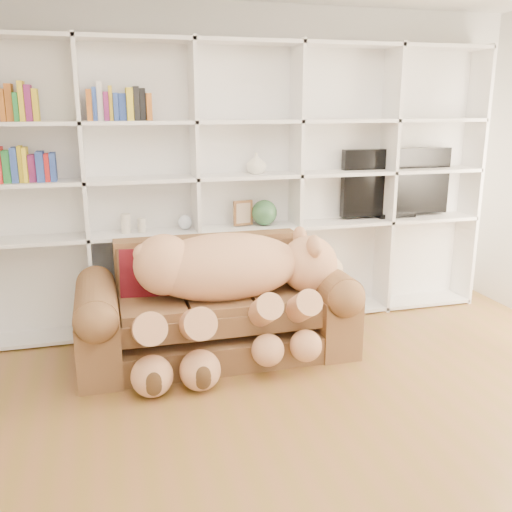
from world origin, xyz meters
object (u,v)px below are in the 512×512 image
object	(u,v)px
gift_box	(323,332)
tv	(396,183)
sofa	(216,313)
teddy_bear	(229,282)

from	to	relation	value
gift_box	tv	xyz separation A→B (m)	(0.99, 0.75, 1.07)
sofa	tv	size ratio (longest dim) A/B	1.93
sofa	gift_box	distance (m)	0.89
teddy_bear	gift_box	xyz separation A→B (m)	(0.79, 0.08, -0.52)
teddy_bear	gift_box	size ratio (longest dim) A/B	6.46
teddy_bear	tv	size ratio (longest dim) A/B	1.60
tv	gift_box	bearing A→B (deg)	-142.92
sofa	tv	world-z (taller)	tv
teddy_bear	tv	world-z (taller)	tv
teddy_bear	tv	bearing A→B (deg)	29.21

